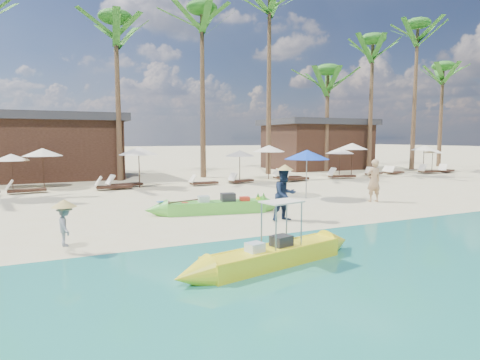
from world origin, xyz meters
name	(u,v)px	position (x,y,z in m)	size (l,w,h in m)	color
ground	(279,215)	(0.00, 0.00, 0.00)	(240.00, 240.00, 0.00)	beige
wet_sand_strip	(385,251)	(0.00, -5.00, 0.00)	(240.00, 4.50, 0.01)	tan
green_canoe	(216,207)	(-1.88, 1.25, 0.24)	(5.58, 1.35, 0.71)	#53B838
yellow_canoe	(274,255)	(-2.93, -4.82, 0.22)	(5.22, 1.43, 1.37)	yellow
tourist	(374,181)	(5.14, 0.91, 0.90)	(0.66, 0.43, 1.80)	tan
vendor_green	(285,195)	(-0.32, -0.90, 0.86)	(0.84, 0.65, 1.73)	#142039
vendor_yellow	(65,225)	(-6.91, -2.01, 0.67)	(0.64, 0.37, 0.99)	gray
blue_umbrella	(307,155)	(3.00, 2.76, 1.97)	(2.03, 2.03, 2.18)	#99999E
resort_parasol_3	(11,157)	(-9.19, 12.19, 1.68)	(1.81, 1.81, 1.87)	#3D2419
resort_parasol_4	(43,152)	(-7.68, 11.89, 1.94)	(2.09, 2.09, 2.15)	#3D2419
lounger_4_left	(24,189)	(-8.53, 9.94, 0.20)	(1.83, 0.70, 0.61)	#3D2419
lounger_4_right	(123,184)	(-3.81, 10.28, 0.22)	(2.01, 1.00, 0.66)	#3D2419
resort_parasol_5	(139,151)	(-2.96, 9.96, 2.00)	(2.16, 2.16, 2.22)	#3D2419
lounger_5_left	(112,186)	(-4.46, 9.62, 0.21)	(1.91, 0.64, 0.64)	#3D2419
resort_parasol_6	(240,153)	(3.28, 10.45, 1.76)	(1.89, 1.89, 1.95)	#3D2419
lounger_6_left	(202,182)	(0.48, 9.48, 0.19)	(1.69, 0.62, 0.56)	#3D2419
lounger_6_right	(240,180)	(2.89, 9.57, 0.19)	(1.77, 1.01, 0.57)	#3D2419
resort_parasol_7	(269,149)	(5.67, 11.09, 2.01)	(2.16, 2.16, 2.23)	#3D2419
lounger_7_left	(293,178)	(6.33, 9.08, 0.22)	(2.05, 0.98, 0.67)	#3D2419
lounger_7_right	(285,176)	(6.51, 10.33, 0.21)	(1.93, 0.77, 0.64)	#3D2419
resort_parasol_8	(340,151)	(10.60, 10.01, 1.83)	(1.97, 1.97, 2.03)	#3D2419
lounger_8_left	(340,175)	(10.13, 9.32, 0.22)	(1.97, 0.79, 0.65)	#3D2419
resort_parasol_9	(352,146)	(12.19, 10.66, 2.11)	(2.27, 2.27, 2.34)	#3D2419
lounger_9_left	(373,173)	(13.73, 10.12, 0.19)	(1.73, 0.96, 0.56)	#3D2419
lounger_9_right	(392,172)	(15.86, 10.43, 0.19)	(1.70, 0.75, 0.56)	#3D2419
resort_parasol_10	(424,148)	(19.98, 11.18, 1.92)	(2.07, 2.07, 2.13)	#3D2419
lounger_10_left	(394,172)	(15.81, 10.14, 0.19)	(1.77, 0.97, 0.57)	#3D2419
lounger_10_right	(428,171)	(18.69, 9.58, 0.21)	(1.89, 0.58, 0.64)	#3D2419
resort_parasol_11	(433,151)	(21.39, 11.51, 1.64)	(1.76, 1.76, 1.81)	#3D2419
lounger_11_left	(446,170)	(20.45, 9.46, 0.21)	(1.97, 1.15, 0.64)	#3D2419
palm_3	(116,42)	(-3.36, 14.27, 8.58)	(2.08, 2.08, 10.52)	brown
palm_4	(202,36)	(2.15, 14.01, 9.45)	(2.08, 2.08, 11.70)	brown
palm_5	(269,25)	(7.45, 14.38, 10.82)	(2.08, 2.08, 13.60)	brown
palm_6	(328,83)	(12.84, 14.52, 7.05)	(2.08, 2.08, 8.51)	brown
palm_7	(372,60)	(16.57, 13.68, 8.99)	(2.08, 2.08, 11.08)	brown
palm_8	(417,49)	(21.07, 13.33, 10.18)	(2.08, 2.08, 12.70)	brown
palm_9	(443,80)	(26.21, 14.81, 8.06)	(2.08, 2.08, 9.82)	brown
pavilion_west	(39,146)	(-8.00, 17.50, 2.19)	(10.80, 6.60, 4.30)	#3D2419
pavilion_east	(316,144)	(14.00, 17.50, 2.20)	(8.80, 6.60, 4.30)	#3D2419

